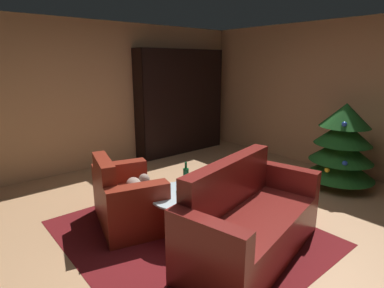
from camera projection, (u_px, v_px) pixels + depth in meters
The scene contains 11 objects.
ground_plane at pixel (210, 230), 3.59m from camera, with size 7.49×7.49×0.00m, color tan.
wall_back at pixel (349, 98), 5.23m from camera, with size 6.12×0.06×2.56m, color tan.
wall_left at pixel (93, 96), 5.51m from camera, with size 0.06×6.36×2.56m, color tan.
area_rug at pixel (189, 233), 3.53m from camera, with size 2.68×2.41×0.01m, color maroon.
bookshelf_unit at pixel (185, 103), 6.57m from camera, with size 0.34×2.02×2.11m.
armchair_red at pixel (126, 200), 3.68m from camera, with size 1.17×0.91×0.83m.
couch_red at pixel (249, 223), 3.10m from camera, with size 1.09×1.85×0.93m.
coffee_table at pixel (185, 197), 3.47m from camera, with size 0.80×0.80×0.45m.
book_stack_on_table at pixel (187, 191), 3.46m from camera, with size 0.23×0.14×0.07m.
bottle_on_table at pixel (186, 177), 3.64m from camera, with size 0.07×0.07×0.30m.
decorated_tree at pixel (342, 146), 4.69m from camera, with size 1.01×1.01×1.29m.
Camera 1 is at (2.33, -2.23, 1.87)m, focal length 29.35 mm.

